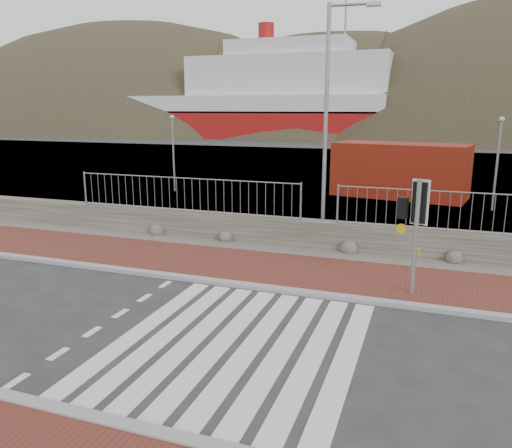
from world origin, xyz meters
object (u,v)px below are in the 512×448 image
at_px(ferry, 250,102).
at_px(streetlight, 330,113).
at_px(traffic_signal_far, 416,213).
at_px(shipping_container, 400,170).

distance_m(ferry, streetlight, 64.71).
height_order(traffic_signal_far, streetlight, streetlight).
height_order(traffic_signal_far, shipping_container, traffic_signal_far).
bearing_deg(shipping_container, ferry, 128.79).
bearing_deg(traffic_signal_far, ferry, -50.07).
xyz_separation_m(ferry, streetlight, (24.72, -59.79, -1.05)).
bearing_deg(traffic_signal_far, streetlight, -38.94).
height_order(ferry, traffic_signal_far, ferry).
bearing_deg(ferry, shipping_container, -61.98).
bearing_deg(streetlight, ferry, 108.31).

